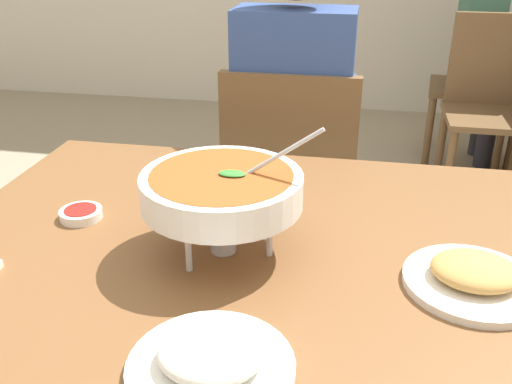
{
  "coord_description": "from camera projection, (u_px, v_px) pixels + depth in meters",
  "views": [
    {
      "loc": [
        0.2,
        -0.93,
        1.3
      ],
      "look_at": [
        0.0,
        0.15,
        0.77
      ],
      "focal_mm": 39.86,
      "sensor_mm": 36.0,
      "label": 1
    }
  ],
  "objects": [
    {
      "name": "chair_bg_left",
      "position": [
        489.0,
        77.0,
        3.19
      ],
      "size": [
        0.49,
        0.49,
        0.9
      ],
      "color": "brown",
      "rests_on": "ground_plane"
    },
    {
      "name": "chair_bg_window",
      "position": [
        491.0,
        97.0,
        2.82
      ],
      "size": [
        0.44,
        0.44,
        0.9
      ],
      "color": "brown",
      "rests_on": "ground_plane"
    },
    {
      "name": "patron_bg_left",
      "position": [
        486.0,
        33.0,
        3.11
      ],
      "size": [
        0.45,
        0.4,
        1.31
      ],
      "color": "#2D2D38",
      "rests_on": "ground_plane"
    },
    {
      "name": "sauce_dish",
      "position": [
        81.0,
        213.0,
        1.21
      ],
      "size": [
        0.09,
        0.09,
        0.02
      ],
      "color": "white",
      "rests_on": "dining_table_main"
    },
    {
      "name": "chair_diner_main",
      "position": [
        291.0,
        182.0,
        1.9
      ],
      "size": [
        0.44,
        0.44,
        0.9
      ],
      "color": "brown",
      "rests_on": "ground_plane"
    },
    {
      "name": "dining_table_main",
      "position": [
        242.0,
        288.0,
        1.15
      ],
      "size": [
        1.24,
        1.0,
        0.72
      ],
      "color": "brown",
      "rests_on": "ground_plane"
    },
    {
      "name": "curry_bowl",
      "position": [
        222.0,
        190.0,
        1.04
      ],
      "size": [
        0.33,
        0.3,
        0.26
      ],
      "color": "silver",
      "rests_on": "dining_table_main"
    },
    {
      "name": "rice_plate",
      "position": [
        211.0,
        360.0,
        0.79
      ],
      "size": [
        0.24,
        0.24,
        0.06
      ],
      "color": "white",
      "rests_on": "dining_table_main"
    },
    {
      "name": "diner_main",
      "position": [
        294.0,
        111.0,
        1.82
      ],
      "size": [
        0.4,
        0.45,
        1.31
      ],
      "color": "#2D2D38",
      "rests_on": "ground_plane"
    },
    {
      "name": "appetizer_plate",
      "position": [
        474.0,
        277.0,
        0.98
      ],
      "size": [
        0.24,
        0.24,
        0.06
      ],
      "color": "white",
      "rests_on": "dining_table_main"
    }
  ]
}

